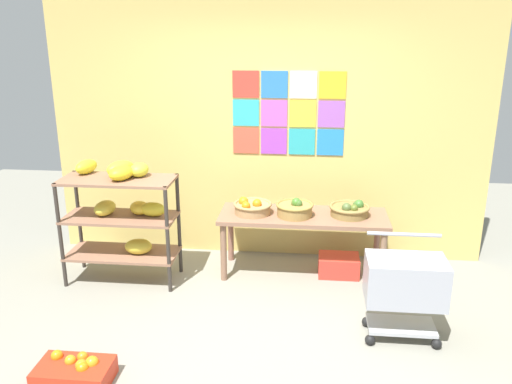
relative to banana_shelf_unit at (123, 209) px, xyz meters
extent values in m
plane|color=gray|center=(1.30, -1.07, -0.72)|extent=(9.62, 9.62, 0.00)
cube|color=tan|center=(1.30, 0.77, 0.66)|extent=(4.48, 0.06, 2.76)
cube|color=red|center=(1.08, 0.74, 1.09)|extent=(0.27, 0.01, 0.27)
cube|color=blue|center=(1.37, 0.74, 1.09)|extent=(0.27, 0.01, 0.27)
cube|color=silver|center=(1.65, 0.74, 1.09)|extent=(0.27, 0.01, 0.27)
cube|color=gold|center=(1.94, 0.74, 1.09)|extent=(0.27, 0.01, 0.27)
cube|color=#2EACBC|center=(1.08, 0.74, 0.81)|extent=(0.27, 0.01, 0.27)
cube|color=#AE4FB1|center=(1.37, 0.74, 0.81)|extent=(0.27, 0.01, 0.27)
cube|color=yellow|center=(1.65, 0.74, 0.81)|extent=(0.27, 0.01, 0.27)
cube|color=#9550B0|center=(1.94, 0.74, 0.81)|extent=(0.27, 0.01, 0.27)
cube|color=#DA4D38|center=(1.08, 0.74, 0.52)|extent=(0.27, 0.01, 0.27)
cube|color=purple|center=(1.37, 0.74, 0.52)|extent=(0.27, 0.01, 0.27)
cube|color=teal|center=(1.65, 0.74, 0.52)|extent=(0.27, 0.01, 0.27)
cube|color=blue|center=(1.94, 0.74, 0.52)|extent=(0.27, 0.01, 0.27)
cylinder|color=#302A26|center=(-0.54, -0.23, -0.21)|extent=(0.04, 0.04, 1.02)
cylinder|color=#302A26|center=(0.48, -0.23, -0.21)|extent=(0.04, 0.04, 1.02)
cylinder|color=#302A26|center=(-0.54, 0.18, -0.21)|extent=(0.04, 0.04, 1.02)
cylinder|color=#302A26|center=(0.48, 0.18, -0.21)|extent=(0.04, 0.04, 1.02)
cube|color=#89614A|center=(-0.03, -0.02, -0.45)|extent=(1.05, 0.45, 0.03)
ellipsoid|color=gold|center=(0.13, -0.04, -0.36)|extent=(0.27, 0.19, 0.15)
ellipsoid|color=yellow|center=(0.11, 0.03, -0.38)|extent=(0.28, 0.26, 0.11)
cube|color=#89614A|center=(-0.03, -0.02, -0.08)|extent=(1.05, 0.45, 0.02)
ellipsoid|color=yellow|center=(0.28, 0.01, 0.00)|extent=(0.25, 0.15, 0.14)
ellipsoid|color=gold|center=(-0.18, 0.00, 0.00)|extent=(0.23, 0.28, 0.14)
ellipsoid|color=yellow|center=(0.14, 0.06, -0.01)|extent=(0.27, 0.28, 0.12)
cube|color=#89614A|center=(-0.03, -0.02, 0.29)|extent=(1.05, 0.45, 0.02)
ellipsoid|color=yellow|center=(0.03, -0.07, 0.37)|extent=(0.27, 0.31, 0.13)
ellipsoid|color=yellow|center=(-0.38, 0.12, 0.37)|extent=(0.20, 0.29, 0.13)
ellipsoid|color=yellow|center=(-0.02, 0.07, 0.37)|extent=(0.29, 0.33, 0.14)
ellipsoid|color=yellow|center=(0.16, 0.06, 0.37)|extent=(0.21, 0.23, 0.13)
cube|color=#886049|center=(1.69, 0.28, -0.12)|extent=(1.62, 0.58, 0.04)
cylinder|color=#835E48|center=(0.94, 0.05, -0.43)|extent=(0.06, 0.06, 0.58)
cylinder|color=#84644C|center=(2.44, 0.05, -0.43)|extent=(0.06, 0.06, 0.58)
cylinder|color=#8B5C4A|center=(0.94, 0.52, -0.43)|extent=(0.06, 0.06, 0.58)
cylinder|color=#875B4B|center=(2.44, 0.52, -0.43)|extent=(0.06, 0.06, 0.58)
cylinder|color=olive|center=(2.13, 0.30, -0.05)|extent=(0.36, 0.36, 0.09)
torus|color=olive|center=(2.13, 0.30, -0.01)|extent=(0.39, 0.39, 0.03)
sphere|color=#546324|center=(2.17, 0.22, 0.01)|extent=(0.07, 0.07, 0.07)
sphere|color=#43622A|center=(2.20, 0.32, 0.01)|extent=(0.08, 0.08, 0.08)
sphere|color=#4B6030|center=(2.10, 0.22, 0.01)|extent=(0.09, 0.09, 0.09)
sphere|color=#3D6B2B|center=(2.22, 0.32, 0.01)|extent=(0.10, 0.10, 0.10)
cylinder|color=olive|center=(1.61, 0.24, -0.04)|extent=(0.33, 0.33, 0.11)
torus|color=olive|center=(1.61, 0.24, 0.01)|extent=(0.36, 0.36, 0.02)
sphere|color=#43682C|center=(1.64, 0.23, 0.03)|extent=(0.09, 0.09, 0.09)
sphere|color=#526B2C|center=(1.61, 0.23, 0.03)|extent=(0.07, 0.07, 0.07)
sphere|color=#3F6F26|center=(1.62, 0.24, 0.04)|extent=(0.09, 0.09, 0.09)
cylinder|color=#A47F52|center=(1.20, 0.27, -0.05)|extent=(0.35, 0.35, 0.09)
torus|color=#9F814E|center=(1.20, 0.27, 0.00)|extent=(0.37, 0.37, 0.03)
sphere|color=orange|center=(1.11, 0.29, 0.01)|extent=(0.10, 0.10, 0.10)
sphere|color=orange|center=(1.24, 0.23, 0.01)|extent=(0.09, 0.09, 0.09)
sphere|color=orange|center=(1.15, 0.16, 0.01)|extent=(0.08, 0.08, 0.08)
cube|color=red|center=(2.05, 0.28, -0.62)|extent=(0.40, 0.28, 0.20)
cube|color=red|center=(0.16, -1.60, -0.65)|extent=(0.51, 0.31, 0.14)
sphere|color=orange|center=(0.01, -1.52, -0.57)|extent=(0.08, 0.08, 0.08)
sphere|color=orange|center=(0.28, -1.56, -0.58)|extent=(0.09, 0.09, 0.09)
sphere|color=orange|center=(0.12, -1.56, -0.57)|extent=(0.08, 0.08, 0.08)
sphere|color=orange|center=(0.18, -1.50, -0.58)|extent=(0.08, 0.08, 0.08)
sphere|color=orange|center=(0.23, -1.62, -0.58)|extent=(0.09, 0.09, 0.09)
sphere|color=orange|center=(0.22, -1.60, -0.57)|extent=(0.08, 0.08, 0.08)
sphere|color=black|center=(2.24, -0.92, -0.68)|extent=(0.08, 0.08, 0.08)
sphere|color=black|center=(2.75, -0.92, -0.68)|extent=(0.08, 0.08, 0.08)
sphere|color=black|center=(2.24, -0.65, -0.68)|extent=(0.08, 0.08, 0.08)
sphere|color=black|center=(2.75, -0.65, -0.68)|extent=(0.08, 0.08, 0.08)
cube|color=#A5A8AD|center=(2.50, -0.79, -0.62)|extent=(0.52, 0.28, 0.03)
cube|color=#A0A2AE|center=(2.50, -0.79, -0.22)|extent=(0.60, 0.36, 0.35)
cylinder|color=#A0A2AE|center=(2.50, -0.57, 0.07)|extent=(0.57, 0.03, 0.03)
camera|label=1|loc=(1.73, -4.56, 1.66)|focal=37.17mm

